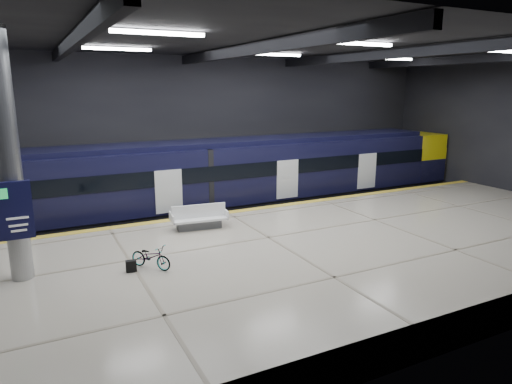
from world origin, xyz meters
TOP-DOWN VIEW (x-y plane):
  - ground at (0.00, 0.00)m, footprint 30.00×30.00m
  - room_shell at (-0.00, 0.00)m, footprint 30.10×16.10m
  - platform at (0.00, -2.50)m, footprint 30.00×11.00m
  - safety_strip at (0.00, 2.75)m, footprint 30.00×0.40m
  - rails at (0.00, 5.50)m, footprint 30.00×1.52m
  - train at (2.59, 5.50)m, footprint 29.40×2.84m
  - bench at (-1.89, 1.16)m, footprint 2.25×1.15m
  - bicycle at (-4.54, -1.96)m, footprint 1.25×1.40m
  - pannier_bag at (-5.14, -1.96)m, footprint 0.32×0.21m
  - info_column at (-8.00, -1.03)m, footprint 0.90×0.78m

SIDE VIEW (x-z plane):
  - ground at x=0.00m, z-range 0.00..0.00m
  - rails at x=0.00m, z-range 0.00..0.16m
  - platform at x=0.00m, z-range 0.00..1.10m
  - safety_strip at x=0.00m, z-range 1.10..1.11m
  - pannier_bag at x=-5.14m, z-range 1.10..1.45m
  - bench at x=-1.89m, z-range 0.96..1.91m
  - bicycle at x=-4.54m, z-range 1.10..1.84m
  - train at x=2.59m, z-range 0.16..3.95m
  - info_column at x=-8.00m, z-range 1.01..7.91m
  - room_shell at x=0.00m, z-range 1.69..9.74m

